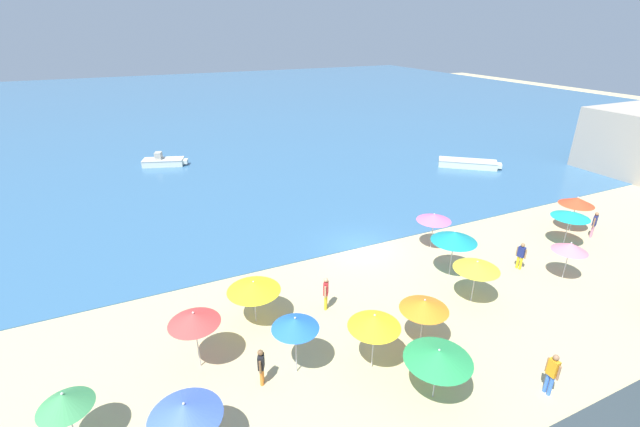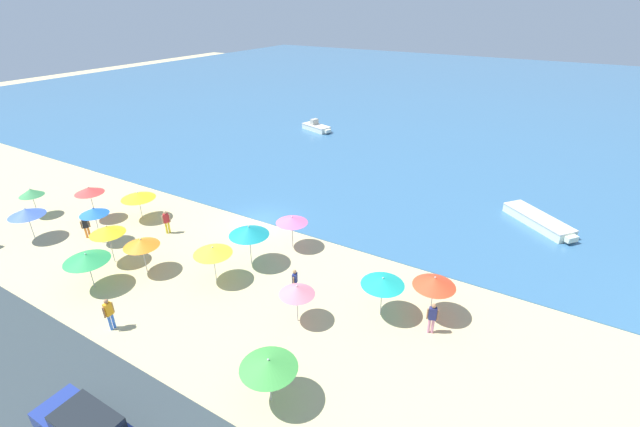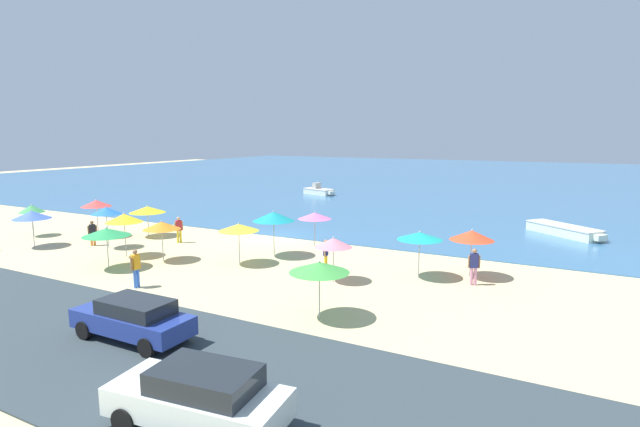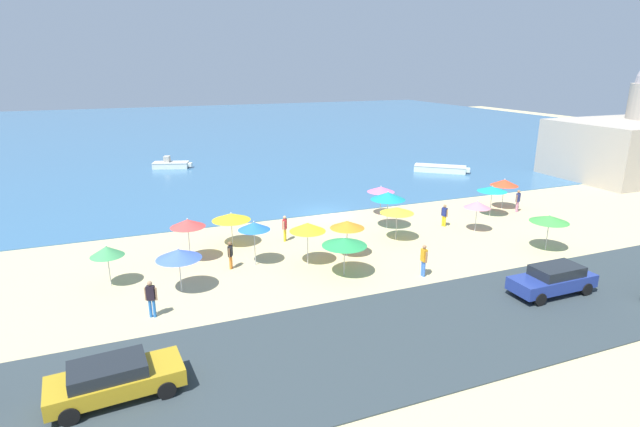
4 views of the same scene
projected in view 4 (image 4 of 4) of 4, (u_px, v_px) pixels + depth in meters
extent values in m
plane|color=#C9B885|center=(323.00, 214.00, 38.55)|extent=(160.00, 160.00, 0.00)
cube|color=#376892|center=(205.00, 130.00, 87.46)|extent=(150.00, 110.00, 0.05)
cube|color=#303B40|center=(474.00, 320.00, 22.54)|extent=(80.00, 8.00, 0.06)
cylinder|color=#B2B2B7|center=(347.00, 242.00, 29.87)|extent=(0.05, 0.05, 1.86)
cone|color=orange|center=(347.00, 224.00, 29.55)|extent=(2.07, 2.07, 0.44)
sphere|color=silver|center=(347.00, 220.00, 29.48)|extent=(0.08, 0.08, 0.08)
cylinder|color=#B2B2B7|center=(547.00, 236.00, 30.89)|extent=(0.05, 0.05, 1.89)
cone|color=green|center=(549.00, 219.00, 30.58)|extent=(2.34, 2.34, 0.41)
sphere|color=silver|center=(550.00, 215.00, 30.51)|extent=(0.08, 0.08, 0.08)
cylinder|color=#B2B2B7|center=(180.00, 275.00, 25.22)|extent=(0.05, 0.05, 1.85)
cone|color=#4264CF|center=(179.00, 254.00, 24.90)|extent=(2.27, 2.27, 0.50)
sphere|color=silver|center=(178.00, 249.00, 24.82)|extent=(0.08, 0.08, 0.08)
cylinder|color=#B2B2B7|center=(344.00, 260.00, 27.11)|extent=(0.05, 0.05, 1.82)
cone|color=green|center=(344.00, 242.00, 26.81)|extent=(2.46, 2.46, 0.41)
sphere|color=silver|center=(345.00, 238.00, 26.74)|extent=(0.08, 0.08, 0.08)
cylinder|color=#B2B2B7|center=(387.00, 214.00, 35.02)|extent=(0.05, 0.05, 2.15)
cone|color=teal|center=(388.00, 196.00, 34.65)|extent=(2.43, 2.43, 0.54)
sphere|color=silver|center=(388.00, 192.00, 34.57)|extent=(0.08, 0.08, 0.08)
cylinder|color=#B2B2B7|center=(189.00, 244.00, 29.04)|extent=(0.05, 0.05, 2.19)
cone|color=#E7433E|center=(188.00, 223.00, 28.67)|extent=(2.02, 2.02, 0.45)
sphere|color=silver|center=(187.00, 219.00, 28.60)|extent=(0.08, 0.08, 0.08)
cylinder|color=#B2B2B7|center=(308.00, 247.00, 28.62)|extent=(0.05, 0.05, 2.09)
cone|color=yellow|center=(308.00, 227.00, 28.27)|extent=(2.08, 2.08, 0.49)
sphere|color=silver|center=(308.00, 222.00, 28.19)|extent=(0.08, 0.08, 0.08)
cylinder|color=#B2B2B7|center=(491.00, 203.00, 37.90)|extent=(0.05, 0.05, 1.99)
cone|color=teal|center=(492.00, 189.00, 37.57)|extent=(2.22, 2.22, 0.37)
sphere|color=silver|center=(493.00, 186.00, 37.51)|extent=(0.08, 0.08, 0.08)
cylinder|color=#B2B2B7|center=(476.00, 219.00, 34.40)|extent=(0.05, 0.05, 1.76)
cone|color=pink|center=(477.00, 204.00, 34.10)|extent=(1.81, 1.81, 0.46)
sphere|color=silver|center=(478.00, 201.00, 34.03)|extent=(0.08, 0.08, 0.08)
cylinder|color=#B2B2B7|center=(396.00, 226.00, 32.67)|extent=(0.05, 0.05, 1.91)
cone|color=gold|center=(397.00, 210.00, 32.35)|extent=(2.21, 2.21, 0.39)
sphere|color=silver|center=(397.00, 207.00, 32.29)|extent=(0.08, 0.08, 0.08)
cylinder|color=#B2B2B7|center=(109.00, 270.00, 25.88)|extent=(0.05, 0.05, 1.73)
cone|color=#429756|center=(107.00, 251.00, 25.58)|extent=(1.70, 1.70, 0.52)
sphere|color=silver|center=(106.00, 246.00, 25.49)|extent=(0.08, 0.08, 0.08)
cylinder|color=#B2B2B7|center=(380.00, 203.00, 38.09)|extent=(0.05, 0.05, 1.91)
cone|color=pink|center=(381.00, 189.00, 37.77)|extent=(2.08, 2.08, 0.39)
sphere|color=silver|center=(381.00, 186.00, 37.71)|extent=(0.08, 0.08, 0.08)
cylinder|color=#B2B2B7|center=(503.00, 197.00, 39.82)|extent=(0.05, 0.05, 1.96)
cone|color=#F14524|center=(504.00, 183.00, 39.48)|extent=(2.16, 2.16, 0.49)
sphere|color=silver|center=(505.00, 179.00, 39.40)|extent=(0.08, 0.08, 0.08)
cylinder|color=#B2B2B7|center=(232.00, 232.00, 31.76)|extent=(0.05, 0.05, 1.73)
cone|color=yellow|center=(231.00, 217.00, 31.46)|extent=(2.44, 2.44, 0.44)
sphere|color=silver|center=(231.00, 213.00, 31.39)|extent=(0.08, 0.08, 0.08)
cylinder|color=#B2B2B7|center=(255.00, 247.00, 28.54)|extent=(0.05, 0.05, 2.19)
cone|color=blue|center=(254.00, 226.00, 28.18)|extent=(1.84, 1.84, 0.44)
sphere|color=silver|center=(254.00, 222.00, 28.10)|extent=(0.08, 0.08, 0.08)
cylinder|color=#3B70D6|center=(422.00, 268.00, 27.27)|extent=(0.14, 0.14, 0.88)
cylinder|color=#3B70D6|center=(424.00, 269.00, 27.11)|extent=(0.14, 0.14, 0.88)
cube|color=orange|center=(424.00, 255.00, 26.96)|extent=(0.22, 0.36, 0.70)
sphere|color=#9E704E|center=(425.00, 247.00, 26.83)|extent=(0.22, 0.22, 0.22)
cylinder|color=#9E704E|center=(422.00, 255.00, 27.19)|extent=(0.09, 0.09, 0.63)
cylinder|color=#9E704E|center=(426.00, 258.00, 26.76)|extent=(0.09, 0.09, 0.63)
cylinder|color=yellow|center=(285.00, 235.00, 32.71)|extent=(0.14, 0.14, 0.84)
cylinder|color=yellow|center=(285.00, 235.00, 32.54)|extent=(0.14, 0.14, 0.84)
cube|color=#B5272D|center=(285.00, 224.00, 32.41)|extent=(0.38, 0.42, 0.66)
sphere|color=tan|center=(285.00, 217.00, 32.28)|extent=(0.22, 0.22, 0.22)
cylinder|color=tan|center=(286.00, 224.00, 32.65)|extent=(0.09, 0.09, 0.60)
cylinder|color=tan|center=(284.00, 226.00, 32.20)|extent=(0.09, 0.09, 0.60)
cylinder|color=blue|center=(150.00, 308.00, 22.78)|extent=(0.14, 0.14, 0.87)
cylinder|color=blue|center=(154.00, 308.00, 22.78)|extent=(0.14, 0.14, 0.87)
cube|color=black|center=(151.00, 293.00, 22.56)|extent=(0.42, 0.34, 0.69)
sphere|color=#9D7656|center=(150.00, 283.00, 22.42)|extent=(0.22, 0.22, 0.22)
cylinder|color=#9D7656|center=(146.00, 294.00, 22.57)|extent=(0.09, 0.09, 0.62)
cylinder|color=#9D7656|center=(156.00, 294.00, 22.57)|extent=(0.09, 0.09, 0.62)
cylinder|color=yellow|center=(443.00, 221.00, 35.71)|extent=(0.14, 0.14, 0.77)
cylinder|color=yellow|center=(445.00, 221.00, 35.58)|extent=(0.14, 0.14, 0.77)
cube|color=navy|center=(445.00, 212.00, 35.45)|extent=(0.31, 0.41, 0.61)
sphere|color=#99724A|center=(445.00, 206.00, 35.32)|extent=(0.22, 0.22, 0.22)
cylinder|color=#99724A|center=(442.00, 212.00, 35.64)|extent=(0.09, 0.09, 0.55)
cylinder|color=#99724A|center=(447.00, 213.00, 35.28)|extent=(0.09, 0.09, 0.55)
cylinder|color=pink|center=(518.00, 207.00, 39.10)|extent=(0.14, 0.14, 0.85)
cylinder|color=pink|center=(517.00, 207.00, 38.98)|extent=(0.14, 0.14, 0.85)
cube|color=navy|center=(518.00, 197.00, 38.82)|extent=(0.42, 0.34, 0.68)
sphere|color=#9E6E4B|center=(519.00, 192.00, 38.68)|extent=(0.22, 0.22, 0.22)
cylinder|color=#9E6E4B|center=(519.00, 197.00, 38.99)|extent=(0.09, 0.09, 0.61)
cylinder|color=#9E6E4B|center=(517.00, 199.00, 38.67)|extent=(0.09, 0.09, 0.61)
cylinder|color=orange|center=(230.00, 263.00, 28.14)|extent=(0.14, 0.14, 0.77)
cylinder|color=orange|center=(231.00, 262.00, 28.31)|extent=(0.14, 0.14, 0.77)
cube|color=black|center=(230.00, 251.00, 28.03)|extent=(0.35, 0.42, 0.61)
sphere|color=brown|center=(230.00, 244.00, 27.90)|extent=(0.22, 0.22, 0.22)
cylinder|color=brown|center=(229.00, 253.00, 27.81)|extent=(0.09, 0.09, 0.55)
cylinder|color=brown|center=(231.00, 250.00, 28.27)|extent=(0.09, 0.09, 0.55)
cube|color=#B38E1D|center=(116.00, 381.00, 17.15)|extent=(4.58, 2.11, 0.61)
cube|color=#1E2328|center=(107.00, 369.00, 16.90)|extent=(2.61, 1.74, 0.45)
cylinder|color=black|center=(159.00, 365.00, 18.59)|extent=(0.66, 0.27, 0.64)
cylinder|color=black|center=(167.00, 390.00, 17.17)|extent=(0.66, 0.27, 0.64)
cylinder|color=black|center=(69.00, 387.00, 17.30)|extent=(0.66, 0.27, 0.64)
cylinder|color=black|center=(69.00, 416.00, 15.88)|extent=(0.66, 0.27, 0.64)
cube|color=navy|center=(552.00, 282.00, 24.92)|extent=(4.43, 1.67, 0.64)
cube|color=#1E2328|center=(557.00, 271.00, 24.84)|extent=(2.49, 1.47, 0.49)
cylinder|color=black|center=(540.00, 299.00, 23.78)|extent=(0.64, 0.22, 0.64)
cylinder|color=black|center=(516.00, 286.00, 25.16)|extent=(0.64, 0.22, 0.64)
cylinder|color=black|center=(586.00, 289.00, 24.86)|extent=(0.64, 0.22, 0.64)
cylinder|color=black|center=(561.00, 277.00, 26.24)|extent=(0.64, 0.22, 0.64)
cube|color=silver|center=(171.00, 165.00, 55.46)|extent=(4.05, 2.56, 0.60)
cube|color=silver|center=(190.00, 165.00, 55.58)|extent=(0.67, 0.92, 0.36)
cube|color=silver|center=(171.00, 162.00, 55.37)|extent=(4.07, 2.64, 0.08)
cube|color=#B2AD9E|center=(167.00, 159.00, 55.25)|extent=(0.84, 1.02, 0.74)
cube|color=silver|center=(440.00, 169.00, 53.43)|extent=(5.14, 4.59, 0.62)
cube|color=silver|center=(468.00, 170.00, 52.59)|extent=(0.89, 0.96, 0.37)
cube|color=silver|center=(440.00, 166.00, 53.33)|extent=(5.19, 4.65, 0.08)
cube|color=#ADA292|center=(627.00, 149.00, 50.79)|extent=(13.65, 10.39, 5.67)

